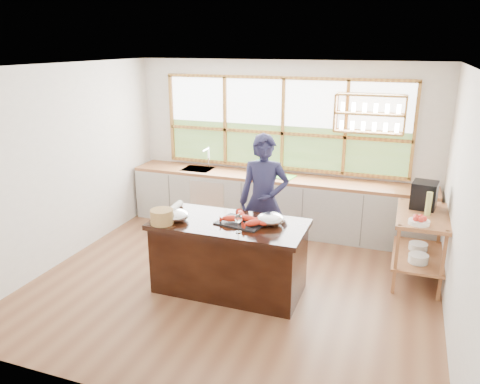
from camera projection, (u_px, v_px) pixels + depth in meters
The scene contains 18 objects.
ground_plane at pixel (235, 282), 6.05m from camera, with size 5.00×5.00×0.00m, color brown.
room_shell at pixel (250, 141), 5.97m from camera, with size 5.02×4.52×2.71m.
back_counter at pixel (275, 202), 7.65m from camera, with size 4.90×0.63×0.90m.
right_shelf_unit at pixel (420, 236), 5.95m from camera, with size 0.62×1.10×0.90m.
island at pixel (229, 256), 5.73m from camera, with size 1.85×0.90×0.90m.
cook at pixel (264, 202), 6.27m from camera, with size 0.67×0.44×1.83m, color #1D1D3D.
potted_plant at pixel (259, 166), 7.63m from camera, with size 0.13×0.09×0.26m, color slate.
cutting_board at pixel (282, 176), 7.48m from camera, with size 0.40×0.30×0.01m, color #58CA38.
espresso_machine at pixel (424, 195), 6.04m from camera, with size 0.30×0.33×0.35m, color black.
wine_bottle at pixel (429, 204), 5.79m from camera, with size 0.07×0.07×0.30m, color #C1C967.
fruit_bowl at pixel (419, 221), 5.52m from camera, with size 0.25×0.25×0.11m.
slate_board at pixel (241, 222), 5.57m from camera, with size 0.55×0.40×0.02m, color black.
lobster_pile at pixel (243, 219), 5.54m from camera, with size 0.52×0.44×0.08m.
mixing_bowl_left at pixel (177, 215), 5.64m from camera, with size 0.30×0.30×0.14m, color silver.
mixing_bowl_right at pixel (270, 219), 5.51m from camera, with size 0.32×0.32×0.15m, color silver.
wine_glass at pixel (238, 219), 5.24m from camera, with size 0.08×0.08×0.22m.
wicker_basket at pixel (162, 217), 5.53m from camera, with size 0.27×0.27×0.17m, color #A28948.
parchment_roll at pixel (176, 207), 6.01m from camera, with size 0.08×0.08×0.30m, color silver.
Camera 1 is at (1.89, -5.06, 2.95)m, focal length 35.00 mm.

